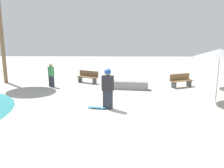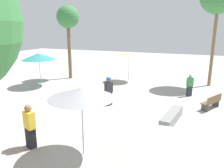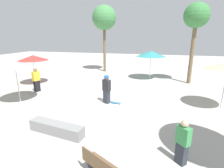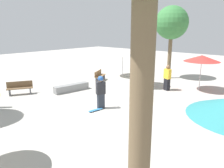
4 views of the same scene
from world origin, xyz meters
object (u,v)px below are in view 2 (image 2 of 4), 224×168
Objects in this scene: concrete_ledge at (172,117)px; bench_near at (179,152)px; shade_umbrella_cream at (162,141)px; bystander_watching at (30,127)px; shade_umbrella_grey at (81,93)px; skateboard at (111,102)px; bench_far at (212,102)px; skater_main at (109,90)px; palm_tree_left at (68,19)px; bystander_far at (190,85)px; shade_umbrella_tan at (129,54)px; shade_umbrella_teal at (39,56)px.

concrete_ledge is 1.57× the size of bench_near.
shade_umbrella_cream is 5.64m from bystander_watching.
shade_umbrella_grey is 2.63m from bystander_watching.
bench_near is at bearing -127.20° from skateboard.
bystander_watching is (6.12, -0.85, 0.83)m from skateboard.
shade_umbrella_grey is (4.22, -2.66, 2.14)m from concrete_ledge.
bench_near is 1.01× the size of bench_far.
skater_main reaches higher than skateboard.
shade_umbrella_cream is at bearing 39.69° from palm_tree_left.
skater_main is at bearing -167.06° from shade_umbrella_grey.
shade_umbrella_cream reaches higher than bystander_watching.
shade_umbrella_grey is at bearing -150.03° from bystander_watching.
shade_umbrella_cream is 1.74× the size of bystander_far.
shade_umbrella_cream is at bearing -123.27° from skater_main.
shade_umbrella_tan is at bearing 108.79° from bystander_far.
shade_umbrella_tan is 1.69× the size of bystander_far.
shade_umbrella_cream reaches higher than bench_far.
skateboard is 0.13× the size of palm_tree_left.
skateboard is at bearing -150.19° from shade_umbrella_cream.
shade_umbrella_grey reaches higher than shade_umbrella_cream.
bench_near reaches higher than skateboard.
bench_near reaches higher than concrete_ledge.
bench_far is 9.93m from bystander_watching.
shade_umbrella_grey is 13.55m from palm_tree_left.
palm_tree_left is (-10.88, -7.51, 2.98)m from shade_umbrella_grey.
skater_main is at bearing 19.06° from bench_near.
palm_tree_left is at bearing 60.53° from skateboard.
skateboard is 0.31× the size of shade_umbrella_teal.
bench_near is at bearing 102.61° from shade_umbrella_grey.
shade_umbrella_tan is at bearing 124.90° from shade_umbrella_teal.
concrete_ledge is 0.99× the size of shade_umbrella_grey.
bystander_watching is at bearing 166.26° from bench_far.
shade_umbrella_cream is 11.12m from bystander_far.
concrete_ledge is at bearing 147.72° from shade_umbrella_grey.
palm_tree_left is (-3.94, -12.08, 4.94)m from bench_far.
shade_umbrella_teal is (-2.22, -6.99, 1.43)m from skater_main.
bench_far is at bearing 170.72° from shade_umbrella_cream.
bystander_watching is (7.30, -6.71, 0.46)m from bench_far.
skater_main is at bearing -161.90° from skateboard.
shade_umbrella_teal is 0.41× the size of palm_tree_left.
bystander_watching is at bearing -163.58° from bystander_far.
bystander_far is (-3.81, 4.44, -0.19)m from skater_main.
shade_umbrella_teal is (-1.74, -6.92, 2.34)m from skateboard.
bystander_far is (-2.16, -1.35, 0.35)m from bench_far.
palm_tree_left reaches higher than shade_umbrella_grey.
skateboard is 4.24m from concrete_ledge.
bystander_watching is (12.16, -0.09, -1.56)m from shade_umbrella_tan.
shade_umbrella_tan reaches higher than concrete_ledge.
skateboard is at bearing 33.86° from skater_main.
shade_umbrella_grey reaches higher than skater_main.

